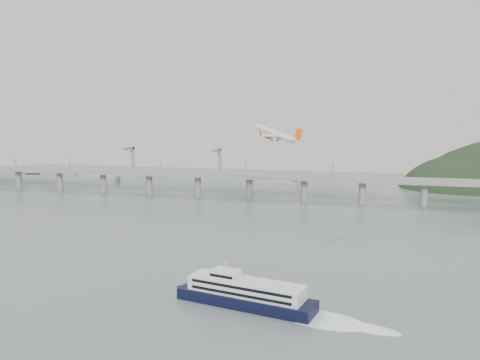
# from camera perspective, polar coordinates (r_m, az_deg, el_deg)

# --- Properties ---
(ground) EXTENTS (900.00, 900.00, 0.00)m
(ground) POSITION_cam_1_polar(r_m,az_deg,el_deg) (233.54, -3.55, -10.47)
(ground) COLOR slate
(ground) RESTS_ON ground
(bridge) EXTENTS (800.00, 22.00, 23.90)m
(bridge) POSITION_cam_1_polar(r_m,az_deg,el_deg) (420.49, 4.96, -0.06)
(bridge) COLOR gray
(bridge) RESTS_ON ground
(distant_fleet) EXTENTS (453.00, 60.90, 40.00)m
(distant_fleet) POSITION_cam_1_polar(r_m,az_deg,el_deg) (530.98, -10.39, 0.13)
(distant_fleet) COLOR gray
(distant_fleet) RESTS_ON ground
(ferry) EXTENTS (89.90, 28.87, 17.09)m
(ferry) POSITION_cam_1_polar(r_m,az_deg,el_deg) (186.03, 0.70, -13.67)
(ferry) COLOR black
(ferry) RESTS_ON ground
(airliner) EXTENTS (38.10, 36.23, 14.77)m
(airliner) POSITION_cam_1_polar(r_m,az_deg,el_deg) (312.87, 4.44, 5.59)
(airliner) COLOR silver
(airliner) RESTS_ON ground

